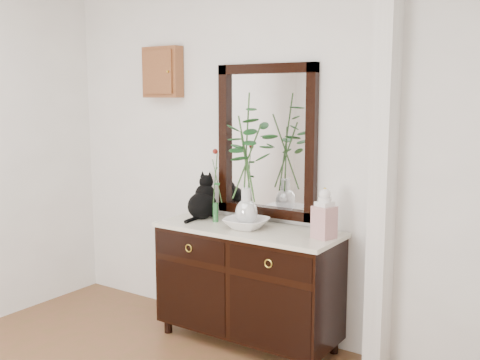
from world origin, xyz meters
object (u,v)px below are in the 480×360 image
Objects in this scene: sideboard at (248,279)px; lotus_bowl at (246,223)px; cat at (202,197)px; ginger_jar at (324,213)px.

sideboard is 0.41m from lotus_bowl.
cat is 0.48m from lotus_bowl.
ginger_jar is (1.02, -0.03, 0.00)m from cat.
cat is at bearing 172.06° from sideboard.
cat is (-0.45, 0.06, 0.54)m from sideboard.
lotus_bowl is at bearing -173.96° from ginger_jar.
sideboard is at bearing -177.13° from ginger_jar.
ginger_jar reaches higher than lotus_bowl.
cat reaches higher than sideboard.
lotus_bowl is at bearing -78.14° from sideboard.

